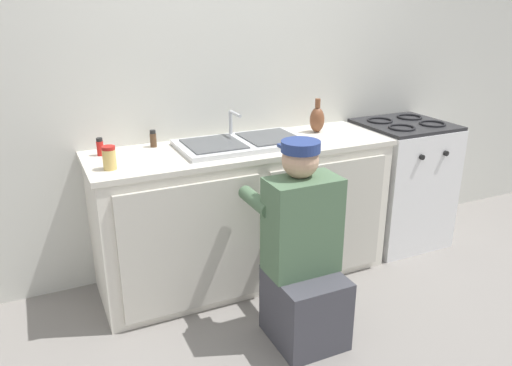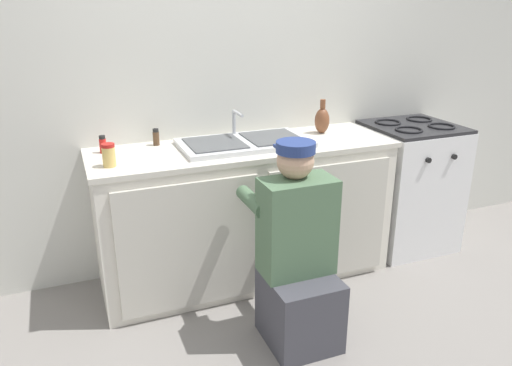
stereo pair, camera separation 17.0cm
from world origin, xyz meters
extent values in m
plane|color=gray|center=(0.00, 0.00, 0.00)|extent=(12.00, 12.00, 0.00)
cube|color=silver|center=(0.00, 0.65, 1.25)|extent=(6.00, 0.10, 2.50)
cube|color=silver|center=(0.00, 0.30, 0.44)|extent=(1.87, 0.60, 0.88)
cube|color=beige|center=(-0.45, -0.01, 0.44)|extent=(0.82, 0.02, 0.77)
cube|color=beige|center=(0.45, -0.01, 0.44)|extent=(0.82, 0.02, 0.77)
cube|color=beige|center=(0.00, 0.30, 0.89)|extent=(1.91, 0.62, 0.03)
cube|color=silver|center=(0.00, 0.30, 0.93)|extent=(0.80, 0.44, 0.03)
cube|color=#4C4F51|center=(-0.19, 0.30, 0.94)|extent=(0.33, 0.35, 0.01)
cube|color=#4C4F51|center=(0.19, 0.30, 0.94)|extent=(0.33, 0.35, 0.01)
cylinder|color=#B7BABF|center=(0.00, 0.49, 1.00)|extent=(0.02, 0.02, 0.18)
cylinder|color=#B7BABF|center=(0.00, 0.41, 1.09)|extent=(0.02, 0.16, 0.02)
cube|color=white|center=(1.29, 0.30, 0.45)|extent=(0.62, 0.60, 0.90)
cube|color=#262628|center=(1.29, 0.30, 0.91)|extent=(0.60, 0.59, 0.02)
torus|color=black|center=(1.15, 0.18, 0.93)|extent=(0.19, 0.19, 0.02)
torus|color=black|center=(1.43, 0.18, 0.93)|extent=(0.19, 0.19, 0.02)
torus|color=black|center=(1.15, 0.42, 0.93)|extent=(0.19, 0.19, 0.02)
torus|color=black|center=(1.43, 0.42, 0.93)|extent=(0.19, 0.19, 0.02)
cylinder|color=black|center=(1.18, -0.01, 0.77)|extent=(0.04, 0.02, 0.04)
cylinder|color=black|center=(1.40, -0.01, 0.77)|extent=(0.04, 0.02, 0.04)
cube|color=#3F3F47|center=(0.03, -0.47, 0.20)|extent=(0.36, 0.40, 0.40)
cube|color=#4C6B4C|center=(0.03, -0.41, 0.66)|extent=(0.38, 0.22, 0.52)
sphere|color=tan|center=(0.03, -0.37, 1.01)|extent=(0.19, 0.19, 0.19)
cylinder|color=navy|center=(0.03, -0.37, 1.08)|extent=(0.20, 0.20, 0.06)
cube|color=navy|center=(0.03, -0.29, 1.06)|extent=(0.13, 0.09, 0.02)
cylinder|color=#4C6B4C|center=(-0.14, -0.21, 0.75)|extent=(0.08, 0.30, 0.08)
cylinder|color=#4C6B4C|center=(0.20, -0.21, 0.75)|extent=(0.08, 0.30, 0.08)
ellipsoid|color=brown|center=(0.60, 0.40, 1.00)|extent=(0.10, 0.10, 0.17)
cylinder|color=brown|center=(0.60, 0.40, 1.11)|extent=(0.04, 0.04, 0.06)
cylinder|color=red|center=(-0.83, 0.46, 0.95)|extent=(0.04, 0.04, 0.08)
cylinder|color=black|center=(-0.83, 0.46, 1.01)|extent=(0.04, 0.04, 0.02)
cylinder|color=#DBB760|center=(-0.83, 0.17, 0.97)|extent=(0.07, 0.07, 0.11)
cylinder|color=#B21E19|center=(-0.83, 0.17, 1.03)|extent=(0.07, 0.07, 0.02)
cylinder|color=#513823|center=(-0.51, 0.51, 0.95)|extent=(0.04, 0.04, 0.08)
cylinder|color=black|center=(-0.51, 0.51, 1.01)|extent=(0.04, 0.04, 0.02)
camera|label=1|loc=(-1.19, -2.45, 1.76)|focal=35.00mm
camera|label=2|loc=(-1.03, -2.52, 1.76)|focal=35.00mm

